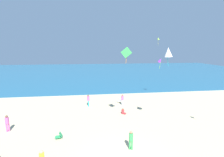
{
  "coord_description": "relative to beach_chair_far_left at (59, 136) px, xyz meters",
  "views": [
    {
      "loc": [
        -2.3,
        -10.23,
        8.17
      ],
      "look_at": [
        0.0,
        8.15,
        4.76
      ],
      "focal_mm": 25.95,
      "sensor_mm": 36.0,
      "label": 1
    }
  ],
  "objects": [
    {
      "name": "ground_plane",
      "position": [
        5.43,
        6.03,
        -0.28
      ],
      "size": [
        120.0,
        120.0,
        0.0
      ],
      "primitive_type": "plane",
      "color": "#C6B58C"
    },
    {
      "name": "person_1",
      "position": [
        2.51,
        8.32,
        0.71
      ],
      "size": [
        0.36,
        0.36,
        1.72
      ],
      "rotation": [
        0.0,
        0.0,
        3.2
      ],
      "color": "#19ADB2",
      "rests_on": "ground_plane"
    },
    {
      "name": "kite_green",
      "position": [
        6.51,
        1.53,
        7.52
      ],
      "size": [
        1.02,
        0.6,
        1.59
      ],
      "rotation": [
        0.0,
        0.0,
        5.45
      ],
      "color": "green"
    },
    {
      "name": "ocean_water",
      "position": [
        5.43,
        44.2,
        -0.25
      ],
      "size": [
        120.0,
        60.0,
        0.05
      ],
      "primitive_type": "cube",
      "color": "#236084",
      "rests_on": "ground_plane"
    },
    {
      "name": "kite_lime",
      "position": [
        16.69,
        18.25,
        9.9
      ],
      "size": [
        0.59,
        0.47,
        1.59
      ],
      "rotation": [
        0.0,
        0.0,
        1.43
      ],
      "color": "#99DB33"
    },
    {
      "name": "person_2",
      "position": [
        7.44,
        8.05,
        0.67
      ],
      "size": [
        0.42,
        0.42,
        1.64
      ],
      "rotation": [
        0.0,
        0.0,
        3.49
      ],
      "color": "white",
      "rests_on": "ground_plane"
    },
    {
      "name": "beach_chair_mid_beach",
      "position": [
        7.27,
        9.6,
        -0.03
      ],
      "size": [
        0.78,
        0.78,
        0.56
      ],
      "rotation": [
        0.0,
        0.0,
        3.92
      ],
      "color": "white",
      "rests_on": "ground_plane"
    },
    {
      "name": "person_0",
      "position": [
        6.95,
        4.98,
        -0.01
      ],
      "size": [
        0.64,
        0.62,
        0.74
      ],
      "rotation": [
        0.0,
        0.0,
        5.53
      ],
      "color": "red",
      "rests_on": "ground_plane"
    },
    {
      "name": "beach_chair_far_left",
      "position": [
        0.0,
        0.0,
        0.0
      ],
      "size": [
        0.67,
        0.52,
        0.61
      ],
      "rotation": [
        0.0,
        0.0,
        3.2
      ],
      "color": "#2D9956",
      "rests_on": "ground_plane"
    },
    {
      "name": "kite_purple",
      "position": [
        14.4,
        11.51,
        6.04
      ],
      "size": [
        0.85,
        1.01,
        1.91
      ],
      "rotation": [
        0.0,
        0.0,
        0.38
      ],
      "color": "purple"
    },
    {
      "name": "person_8",
      "position": [
        6.15,
        -2.44,
        0.67
      ],
      "size": [
        0.41,
        0.41,
        1.64
      ],
      "rotation": [
        0.0,
        0.0,
        4.4
      ],
      "color": "green",
      "rests_on": "ground_plane"
    },
    {
      "name": "person_3",
      "position": [
        -5.35,
        1.97,
        0.72
      ],
      "size": [
        0.48,
        0.48,
        1.72
      ],
      "rotation": [
        0.0,
        0.0,
        5.36
      ],
      "color": "#D8599E",
      "rests_on": "ground_plane"
    },
    {
      "name": "kite_white",
      "position": [
        10.17,
        0.16,
        7.58
      ],
      "size": [
        0.95,
        0.91,
        1.74
      ],
      "rotation": [
        0.0,
        0.0,
        1.31
      ],
      "color": "white"
    }
  ]
}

